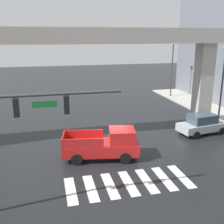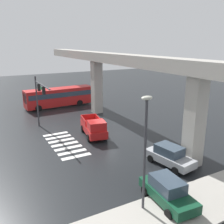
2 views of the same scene
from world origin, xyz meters
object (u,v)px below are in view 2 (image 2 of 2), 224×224
object	(u,v)px
city_bus	(59,96)
sedan_silver	(170,156)
pickup_truck	(94,128)
sedan_dark_green	(167,191)
traffic_signal_mast	(40,94)
street_lamp_near_corner	(145,142)

from	to	relation	value
city_bus	sedan_silver	distance (m)	24.10
pickup_truck	sedan_silver	bearing A→B (deg)	16.93
sedan_dark_green	city_bus	bearing A→B (deg)	176.93
sedan_dark_green	traffic_signal_mast	bearing A→B (deg)	-168.41
sedan_silver	traffic_signal_mast	xyz separation A→B (m)	(-14.04, -7.31, 3.54)
pickup_truck	sedan_dark_green	world-z (taller)	pickup_truck
pickup_truck	sedan_dark_green	xyz separation A→B (m)	(13.11, -0.83, -0.14)
city_bus	sedan_dark_green	xyz separation A→B (m)	(27.96, -1.50, -0.87)
sedan_dark_green	traffic_signal_mast	world-z (taller)	traffic_signal_mast
pickup_truck	street_lamp_near_corner	world-z (taller)	street_lamp_near_corner
pickup_truck	sedan_dark_green	bearing A→B (deg)	-3.63
pickup_truck	street_lamp_near_corner	size ratio (longest dim) A/B	0.74
city_bus	street_lamp_near_corner	xyz separation A→B (m)	(27.80, -3.29, 2.83)
pickup_truck	sedan_silver	xyz separation A→B (m)	(9.15, 2.78, -0.14)
traffic_signal_mast	street_lamp_near_corner	distance (m)	17.95
city_bus	sedan_silver	xyz separation A→B (m)	(23.99, 2.11, -0.87)
city_bus	sedan_dark_green	world-z (taller)	city_bus
pickup_truck	city_bus	size ratio (longest dim) A/B	0.49
sedan_dark_green	pickup_truck	bearing A→B (deg)	176.37
pickup_truck	traffic_signal_mast	xyz separation A→B (m)	(-4.89, -4.52, 3.40)
sedan_silver	street_lamp_near_corner	distance (m)	7.58
sedan_silver	sedan_dark_green	xyz separation A→B (m)	(3.96, -3.62, 0.00)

